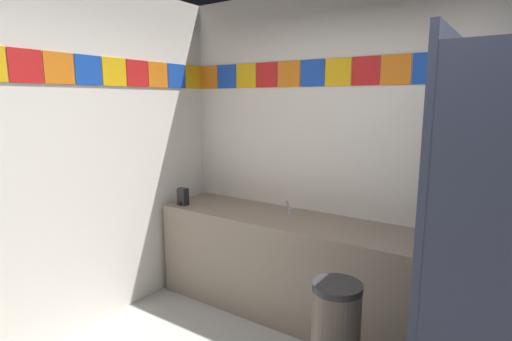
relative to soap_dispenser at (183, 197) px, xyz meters
name	(u,v)px	position (x,y,z in m)	size (l,w,h in m)	color
wall_back	(392,157)	(1.74, 0.54, 0.44)	(3.86, 0.09, 2.71)	silver
wall_side	(32,164)	(-0.23, -1.22, 0.44)	(0.09, 3.43, 2.71)	silver
vanity_counter	(283,263)	(0.97, 0.19, -0.49)	(2.23, 0.62, 0.84)	gray
faucet_center	(289,208)	(0.97, 0.28, -0.03)	(0.04, 0.10, 0.14)	silver
soap_dispenser	(183,197)	(0.00, 0.00, 0.00)	(0.09, 0.09, 0.16)	black
stall_divider	(472,252)	(2.42, -0.44, 0.14)	(0.92, 1.38, 2.11)	#33384C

